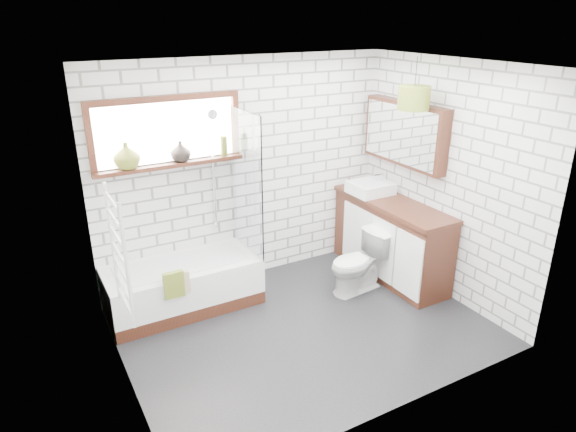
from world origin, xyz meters
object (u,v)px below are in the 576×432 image
toilet (358,263)px  pendant (414,98)px  bathtub (184,286)px  vanity (391,238)px  basin (370,188)px

toilet → pendant: (0.52, -0.08, 1.76)m
toilet → pendant: 1.84m
bathtub → vanity: 2.41m
basin → pendant: 1.25m
vanity → toilet: (-0.56, -0.14, -0.12)m
bathtub → toilet: toilet is taller
basin → bathtub: bearing=177.1°
bathtub → basin: 2.41m
vanity → pendant: (-0.04, -0.21, 1.64)m
vanity → pendant: bearing=-99.3°
basin → toilet: bearing=-135.6°
pendant → bathtub: bearing=163.6°
vanity → pendant: pendant is taller
basin → pendant: bearing=-87.5°
vanity → bathtub: bearing=168.7°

